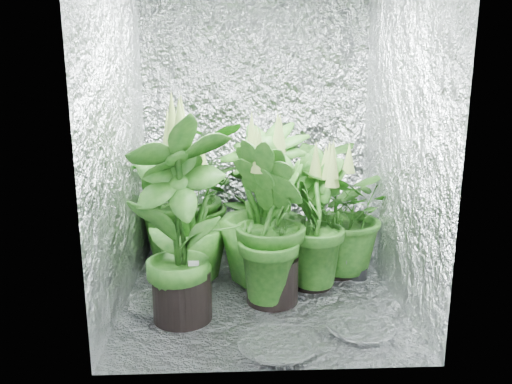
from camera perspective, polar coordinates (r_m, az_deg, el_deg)
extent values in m
plane|color=silver|center=(3.10, 0.58, -11.65)|extent=(1.60, 1.60, 0.00)
cube|color=silver|center=(3.62, -0.08, 8.43)|extent=(1.60, 0.02, 2.00)
cube|color=silver|center=(2.04, 1.87, 4.55)|extent=(1.60, 0.02, 2.00)
cube|color=silver|center=(2.90, -15.50, 6.70)|extent=(0.02, 1.60, 2.00)
cube|color=silver|center=(2.98, 16.29, 6.83)|extent=(0.02, 1.60, 2.00)
cylinder|color=black|center=(3.66, -7.83, -5.74)|extent=(0.27, 0.27, 0.24)
cylinder|color=#452E16|center=(3.63, -7.88, -4.17)|extent=(0.25, 0.25, 0.03)
imported|color=#113D0F|center=(3.55, -8.03, 0.38)|extent=(0.99, 0.99, 0.99)
cone|color=olive|center=(3.48, -8.27, 7.37)|extent=(0.09, 0.09, 0.24)
cylinder|color=black|center=(3.65, 0.24, -5.68)|extent=(0.27, 0.27, 0.24)
cylinder|color=#452E16|center=(3.62, 0.24, -4.10)|extent=(0.25, 0.25, 0.03)
imported|color=#113D0F|center=(3.56, 0.25, -0.62)|extent=(0.62, 0.62, 0.85)
cone|color=olive|center=(3.49, 0.25, 5.22)|extent=(0.09, 0.09, 0.24)
cylinder|color=black|center=(3.20, 6.32, -8.53)|extent=(0.27, 0.27, 0.24)
cylinder|color=#452E16|center=(3.17, 6.37, -6.75)|extent=(0.25, 0.25, 0.03)
imported|color=#113D0F|center=(3.10, 6.48, -2.97)|extent=(0.58, 0.58, 0.83)
cone|color=olive|center=(3.02, 6.65, 3.56)|extent=(0.09, 0.09, 0.24)
cylinder|color=black|center=(3.28, -7.29, -8.20)|extent=(0.25, 0.25, 0.22)
cylinder|color=#452E16|center=(3.25, -7.34, -6.63)|extent=(0.23, 0.23, 0.03)
imported|color=#113D0F|center=(3.18, -7.46, -2.69)|extent=(0.65, 0.65, 0.82)
cone|color=olive|center=(3.10, -7.66, 3.70)|extent=(0.08, 0.08, 0.22)
cylinder|color=black|center=(3.40, 9.23, -7.32)|extent=(0.27, 0.27, 0.24)
cylinder|color=#452E16|center=(3.37, 9.29, -5.66)|extent=(0.25, 0.25, 0.03)
imported|color=#113D0F|center=(3.30, 9.43, -2.16)|extent=(0.91, 0.91, 0.82)
cone|color=olive|center=(3.23, 9.67, 3.86)|extent=(0.09, 0.09, 0.24)
cylinder|color=black|center=(2.80, -8.42, -11.48)|extent=(0.32, 0.32, 0.29)
cylinder|color=#452E16|center=(2.75, -8.51, -9.05)|extent=(0.29, 0.29, 0.03)
imported|color=#113D0F|center=(2.64, -8.74, -2.75)|extent=(0.80, 0.80, 1.10)
cone|color=olive|center=(2.55, -9.13, 7.69)|extent=(0.10, 0.10, 0.29)
cylinder|color=black|center=(2.97, 1.88, -9.98)|extent=(0.30, 0.30, 0.27)
cylinder|color=#452E16|center=(2.92, 1.90, -7.81)|extent=(0.28, 0.28, 0.03)
imported|color=#113D0F|center=(2.84, 1.94, -3.12)|extent=(0.62, 0.62, 0.95)
cone|color=olive|center=(2.76, 2.00, 5.03)|extent=(0.10, 0.10, 0.27)
cylinder|color=black|center=(3.21, 0.79, -8.15)|extent=(0.30, 0.30, 0.27)
cylinder|color=#452E16|center=(3.17, 0.79, -6.17)|extent=(0.27, 0.27, 0.03)
imported|color=#113D0F|center=(3.09, 0.81, -1.34)|extent=(0.76, 0.76, 0.99)
cone|color=olive|center=(3.01, 0.84, 6.62)|extent=(0.10, 0.10, 0.27)
cylinder|color=black|center=(3.39, 11.51, -9.05)|extent=(0.12, 0.12, 0.07)
cylinder|color=black|center=(3.34, 11.63, -6.79)|extent=(0.12, 0.12, 0.09)
cylinder|color=#4C4C51|center=(3.34, 10.72, -6.70)|extent=(0.12, 0.25, 0.27)
torus|color=#4C4C51|center=(3.34, 10.72, -6.70)|extent=(0.12, 0.26, 0.28)
cube|color=white|center=(2.70, -7.14, -8.77)|extent=(0.06, 0.03, 0.09)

